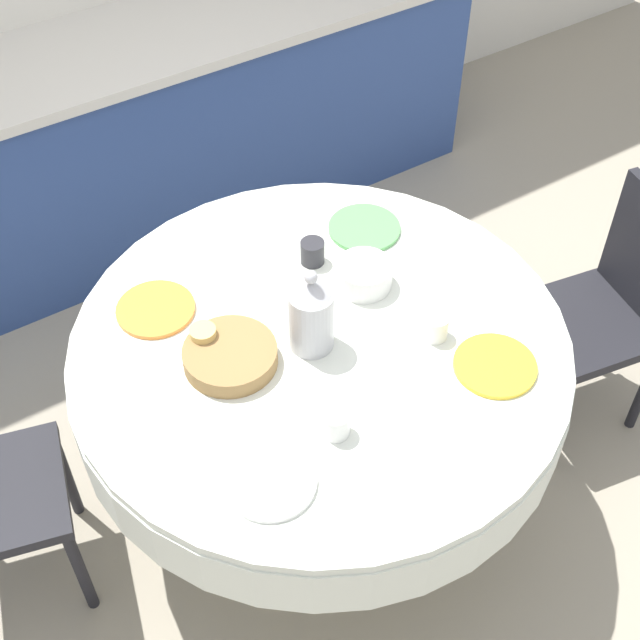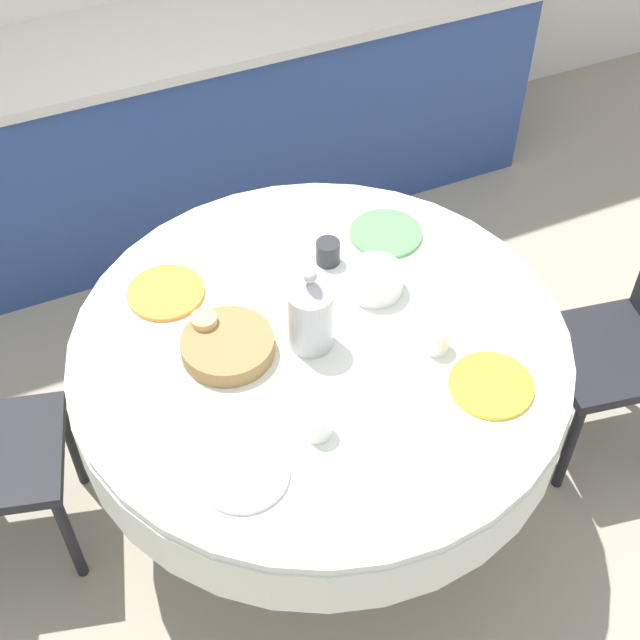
% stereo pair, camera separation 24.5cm
% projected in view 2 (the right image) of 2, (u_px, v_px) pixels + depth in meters
% --- Properties ---
extents(ground_plane, '(12.00, 12.00, 0.00)m').
position_uv_depth(ground_plane, '(320.00, 489.00, 3.07)').
color(ground_plane, '#9E937F').
extents(kitchen_counter, '(3.24, 0.64, 0.90)m').
position_uv_depth(kitchen_counter, '(165.00, 134.00, 3.74)').
color(kitchen_counter, '#2D4784').
rests_on(kitchen_counter, ground_plane).
extents(dining_table, '(1.43, 1.43, 0.78)m').
position_uv_depth(dining_table, '(320.00, 367.00, 2.60)').
color(dining_table, brown).
rests_on(dining_table, ground_plane).
extents(chair_left, '(0.46, 0.46, 0.90)m').
position_uv_depth(chair_left, '(636.00, 336.00, 2.88)').
color(chair_left, black).
rests_on(chair_left, ground_plane).
extents(plate_near_left, '(0.23, 0.23, 0.01)m').
position_uv_depth(plate_near_left, '(243.00, 474.00, 2.19)').
color(plate_near_left, white).
rests_on(plate_near_left, dining_table).
extents(cup_near_left, '(0.07, 0.07, 0.08)m').
position_uv_depth(cup_near_left, '(317.00, 424.00, 2.26)').
color(cup_near_left, white).
rests_on(cup_near_left, dining_table).
extents(plate_near_right, '(0.23, 0.23, 0.01)m').
position_uv_depth(plate_near_right, '(491.00, 385.00, 2.39)').
color(plate_near_right, yellow).
rests_on(plate_near_right, dining_table).
extents(cup_near_right, '(0.07, 0.07, 0.08)m').
position_uv_depth(cup_near_right, '(436.00, 339.00, 2.46)').
color(cup_near_right, white).
rests_on(cup_near_right, dining_table).
extents(plate_far_left, '(0.23, 0.23, 0.01)m').
position_uv_depth(plate_far_left, '(166.00, 293.00, 2.63)').
color(plate_far_left, orange).
rests_on(plate_far_left, dining_table).
extents(cup_far_left, '(0.07, 0.07, 0.08)m').
position_uv_depth(cup_far_left, '(205.00, 326.00, 2.49)').
color(cup_far_left, '#DBB766').
rests_on(cup_far_left, dining_table).
extents(plate_far_right, '(0.23, 0.23, 0.01)m').
position_uv_depth(plate_far_right, '(386.00, 233.00, 2.81)').
color(plate_far_right, '#5BA85B').
rests_on(plate_far_right, dining_table).
extents(cup_far_right, '(0.07, 0.07, 0.08)m').
position_uv_depth(cup_far_right, '(328.00, 252.00, 2.70)').
color(cup_far_right, '#28282D').
rests_on(cup_far_right, dining_table).
extents(coffee_carafe, '(0.13, 0.13, 0.28)m').
position_uv_depth(coffee_carafe, '(310.00, 312.00, 2.42)').
color(coffee_carafe, '#B2B2B7').
rests_on(coffee_carafe, dining_table).
extents(bread_basket, '(0.26, 0.26, 0.05)m').
position_uv_depth(bread_basket, '(228.00, 346.00, 2.46)').
color(bread_basket, olive).
rests_on(bread_basket, dining_table).
extents(fruit_bowl, '(0.17, 0.17, 0.08)m').
position_uv_depth(fruit_bowl, '(375.00, 280.00, 2.62)').
color(fruit_bowl, silver).
rests_on(fruit_bowl, dining_table).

